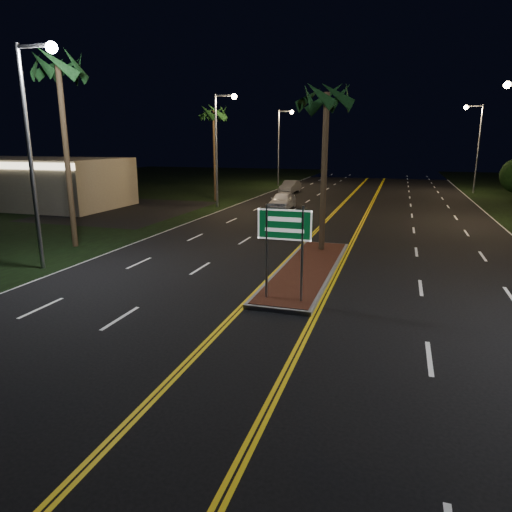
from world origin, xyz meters
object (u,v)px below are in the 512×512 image
at_px(streetlight_left_near, 35,133).
at_px(median_island, 307,269).
at_px(streetlight_left_far, 282,139).
at_px(car_far, 290,186).
at_px(commercial_building, 34,182).
at_px(highway_sign, 284,234).
at_px(palm_median, 327,97).
at_px(car_near, 282,199).
at_px(palm_left_far, 214,114).
at_px(streetlight_left_mid, 220,137).
at_px(palm_left_near, 58,69).
at_px(streetlight_right_far, 475,138).

bearing_deg(streetlight_left_near, median_island, 15.78).
xyz_separation_m(streetlight_left_far, car_far, (2.89, -7.26, -4.90)).
height_order(commercial_building, streetlight_left_far, streetlight_left_far).
xyz_separation_m(median_island, highway_sign, (0.00, -4.20, 2.32)).
bearing_deg(palm_median, car_near, 111.53).
height_order(commercial_building, streetlight_left_near, streetlight_left_near).
distance_m(streetlight_left_near, car_near, 21.64).
bearing_deg(palm_left_far, palm_median, -53.82).
bearing_deg(streetlight_left_mid, palm_left_far, 118.67).
relative_size(palm_left_near, palm_left_far, 1.11).
xyz_separation_m(highway_sign, palm_median, (0.00, 7.70, 4.87)).
height_order(streetlight_left_mid, palm_left_near, palm_left_near).
bearing_deg(streetlight_left_far, car_near, -75.36).
height_order(commercial_building, streetlight_right_far, streetlight_right_far).
xyz_separation_m(streetlight_left_near, car_far, (2.89, 32.74, -4.90)).
bearing_deg(car_far, highway_sign, -72.69).
distance_m(commercial_building, streetlight_left_near, 22.49).
relative_size(commercial_building, palm_median, 1.81).
xyz_separation_m(streetlight_left_near, streetlight_right_far, (21.23, 38.00, 0.00)).
distance_m(streetlight_left_mid, streetlight_right_far, 27.83).
bearing_deg(highway_sign, car_far, 102.82).
bearing_deg(streetlight_left_near, palm_left_far, 95.21).
relative_size(streetlight_left_far, palm_median, 1.08).
xyz_separation_m(highway_sign, palm_left_near, (-12.50, 5.20, 6.28)).
xyz_separation_m(commercial_building, palm_left_far, (13.20, 8.01, 5.74)).
distance_m(commercial_building, streetlight_left_mid, 16.31).
xyz_separation_m(streetlight_right_far, car_far, (-18.33, -5.26, -4.90)).
xyz_separation_m(commercial_building, palm_left_near, (13.50, -11.99, 6.68)).
xyz_separation_m(highway_sign, streetlight_right_far, (10.61, 39.20, 3.25)).
xyz_separation_m(palm_median, car_far, (-7.72, 26.24, -6.52)).
distance_m(median_island, palm_median, 8.00).
height_order(car_near, car_far, car_near).
distance_m(palm_median, palm_left_near, 12.82).
height_order(streetlight_left_mid, streetlight_left_far, same).
xyz_separation_m(palm_median, palm_left_far, (-12.80, 17.50, 0.47)).
bearing_deg(palm_left_far, median_island, -58.64).
bearing_deg(car_near, commercial_building, -167.91).
bearing_deg(streetlight_left_mid, median_island, -58.02).
relative_size(highway_sign, car_near, 0.65).
relative_size(highway_sign, streetlight_right_far, 0.36).
height_order(commercial_building, palm_left_far, palm_left_far).
distance_m(median_island, streetlight_right_far, 37.00).
xyz_separation_m(streetlight_left_far, palm_left_far, (-2.19, -16.00, 2.09)).
bearing_deg(streetlight_left_far, streetlight_left_mid, -90.00).
relative_size(highway_sign, commercial_building, 0.21).
bearing_deg(palm_left_far, streetlight_left_near, -84.79).
bearing_deg(commercial_building, palm_median, -20.05).
bearing_deg(palm_median, palm_left_near, -168.69).
height_order(commercial_building, palm_median, palm_median).
relative_size(commercial_building, streetlight_left_mid, 1.67).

